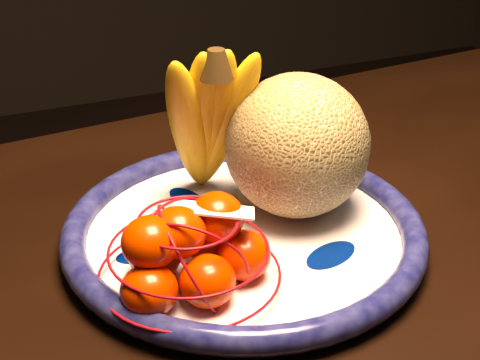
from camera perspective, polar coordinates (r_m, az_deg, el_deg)
name	(u,v)px	position (r m, az deg, el deg)	size (l,w,h in m)	color
dining_table	(359,299)	(0.81, 9.24, -9.14)	(1.46, 0.95, 0.69)	black
fruit_bowl	(244,232)	(0.75, 0.29, -4.07)	(0.37, 0.37, 0.03)	white
cantaloupe	(297,146)	(0.76, 4.46, 2.68)	(0.15, 0.15, 0.15)	olive
banana_bunch	(208,115)	(0.77, -2.53, 5.04)	(0.13, 0.12, 0.20)	gold
mandarin_bag	(189,252)	(0.66, -3.97, -5.63)	(0.17, 0.17, 0.11)	#F02E00
price_tag	(214,210)	(0.65, -2.05, -2.33)	(0.07, 0.03, 0.00)	white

